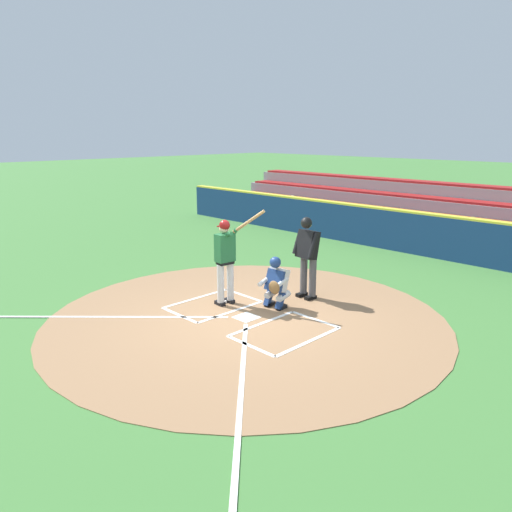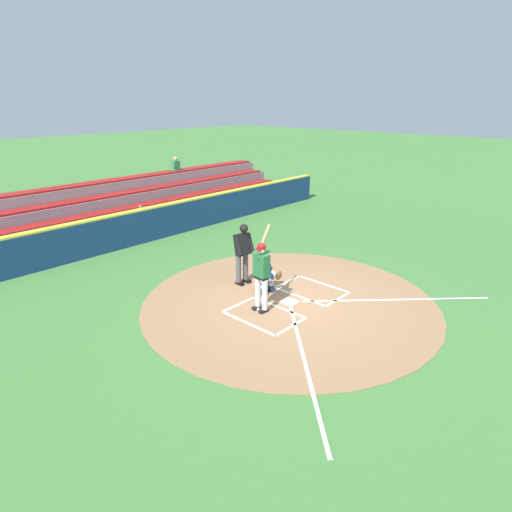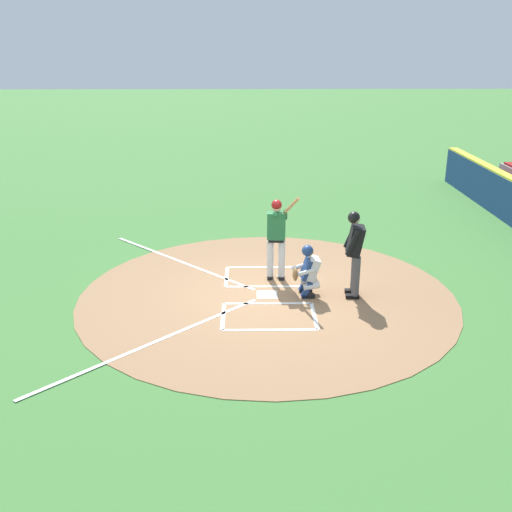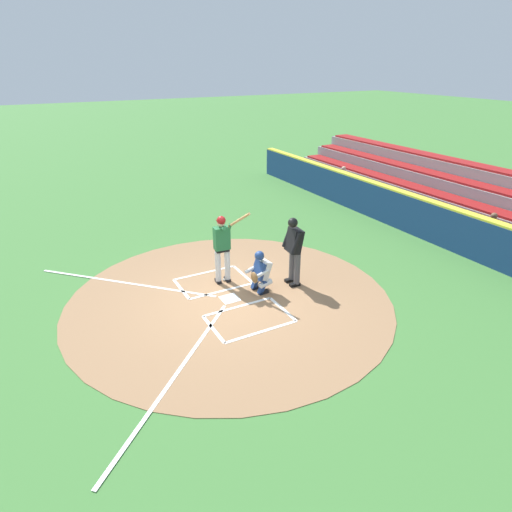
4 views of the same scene
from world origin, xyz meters
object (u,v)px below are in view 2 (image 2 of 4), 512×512
Objects in this scene: batter at (261,272)px; baseball at (258,309)px; plate_umpire at (243,250)px; catcher at (266,274)px.

batter is 28.76× the size of baseball.
plate_umpire reaches higher than baseball.
batter reaches higher than baseball.
batter is 1.88× the size of catcher.
batter reaches higher than plate_umpire.
batter reaches higher than catcher.
batter is 1.14× the size of plate_umpire.
plate_umpire is (-0.94, -1.58, -0.02)m from batter.
batter is at bearing 150.12° from baseball.
catcher is 15.27× the size of baseball.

